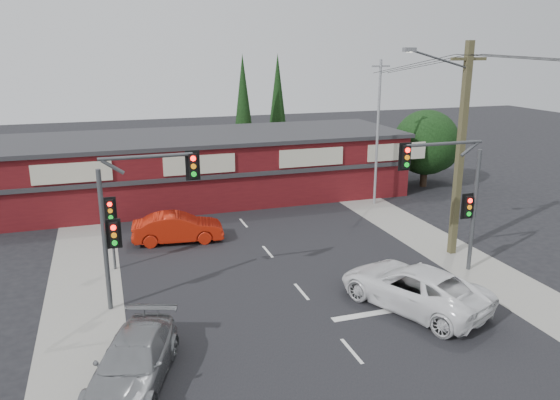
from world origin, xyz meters
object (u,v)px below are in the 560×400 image
object	(u,v)px
shop_building	(205,166)
silver_suv	(133,362)
white_suv	(413,287)
utility_pole	(459,144)
red_sedan	(178,228)

from	to	relation	value
shop_building	silver_suv	bearing A→B (deg)	-106.38
white_suv	utility_pole	world-z (taller)	utility_pole
white_suv	shop_building	xyz separation A→B (m)	(-4.61, 18.41, 1.31)
white_suv	utility_pole	xyz separation A→B (m)	(4.74, 4.41, 4.57)
silver_suv	red_sedan	xyz separation A→B (m)	(2.98, 11.99, 0.04)
white_suv	red_sedan	xyz separation A→B (m)	(-7.58, 10.19, -0.07)
red_sedan	shop_building	bearing A→B (deg)	-13.48
red_sedan	shop_building	size ratio (longest dim) A/B	0.17
red_sedan	utility_pole	xyz separation A→B (m)	(12.32, -5.78, 4.64)
silver_suv	red_sedan	bearing A→B (deg)	95.46
silver_suv	shop_building	xyz separation A→B (m)	(5.94, 20.21, 1.42)
silver_suv	shop_building	size ratio (longest dim) A/B	0.18
red_sedan	shop_building	distance (m)	8.85
white_suv	silver_suv	distance (m)	10.71
red_sedan	utility_pole	world-z (taller)	utility_pole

